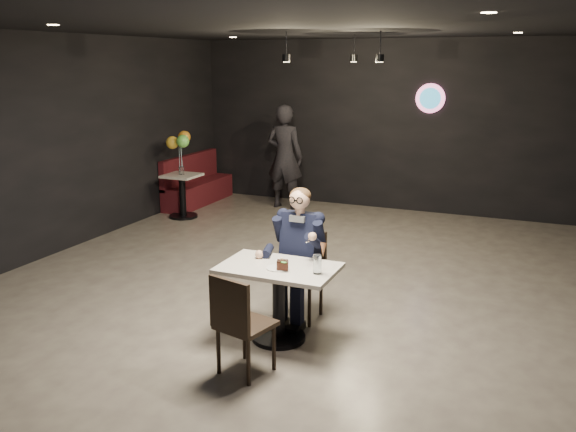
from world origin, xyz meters
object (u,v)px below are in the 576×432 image
at_px(balloon_vase, 181,170).
at_px(chair_near, 246,323).
at_px(main_table, 279,303).
at_px(passerby, 285,157).
at_px(chair_far, 300,277).
at_px(seated_man, 300,253).
at_px(side_table, 183,197).
at_px(booth_bench, 198,180).
at_px(sundae_glass, 317,264).

bearing_deg(balloon_vase, chair_near, -51.73).
relative_size(main_table, passerby, 0.59).
xyz_separation_m(chair_far, passerby, (-2.12, 4.48, 0.48)).
bearing_deg(seated_man, passerby, 115.33).
xyz_separation_m(side_table, passerby, (1.33, 1.35, 0.59)).
height_order(chair_far, balloon_vase, chair_far).
height_order(main_table, booth_bench, booth_bench).
bearing_deg(passerby, side_table, 47.04).
distance_m(main_table, side_table, 5.04).
height_order(seated_man, sundae_glass, seated_man).
distance_m(sundae_glass, balloon_vase, 5.36).
height_order(seated_man, balloon_vase, seated_man).
distance_m(seated_man, passerby, 4.96).
distance_m(sundae_glass, passerby, 5.67).
bearing_deg(chair_near, passerby, 124.32).
height_order(chair_near, side_table, chair_near).
relative_size(chair_near, booth_bench, 0.50).
distance_m(chair_far, side_table, 4.65).
height_order(booth_bench, passerby, passerby).
bearing_deg(booth_bench, main_table, -51.32).
height_order(main_table, sundae_glass, sundae_glass).
distance_m(sundae_glass, booth_bench, 6.30).
xyz_separation_m(chair_near, booth_bench, (-3.75, 5.37, -0.00)).
bearing_deg(booth_bench, side_table, -73.30).
height_order(chair_far, booth_bench, chair_far).
height_order(seated_man, booth_bench, seated_man).
relative_size(main_table, sundae_glass, 6.26).
distance_m(booth_bench, side_table, 1.05).
bearing_deg(booth_bench, chair_near, -55.09).
xyz_separation_m(chair_near, side_table, (-3.45, 4.37, -0.11)).
bearing_deg(side_table, passerby, 45.56).
xyz_separation_m(main_table, side_table, (-3.45, 3.68, -0.02)).
bearing_deg(balloon_vase, booth_bench, 106.70).
bearing_deg(chair_near, seated_man, 103.98).
distance_m(main_table, balloon_vase, 5.06).
height_order(side_table, balloon_vase, balloon_vase).
bearing_deg(passerby, chair_near, 111.83).
height_order(chair_far, sundae_glass, sundae_glass).
bearing_deg(main_table, balloon_vase, 133.13).
height_order(booth_bench, balloon_vase, booth_bench).
xyz_separation_m(sundae_glass, balloon_vase, (-3.85, 3.72, -0.02)).
distance_m(chair_near, balloon_vase, 5.57).
distance_m(main_table, passerby, 5.49).
height_order(main_table, passerby, passerby).
height_order(sundae_glass, passerby, passerby).
distance_m(seated_man, balloon_vase, 4.65).
relative_size(chair_near, side_table, 1.31).
height_order(balloon_vase, passerby, passerby).
xyz_separation_m(chair_far, sundae_glass, (0.41, -0.60, 0.38)).
relative_size(main_table, chair_near, 1.20).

